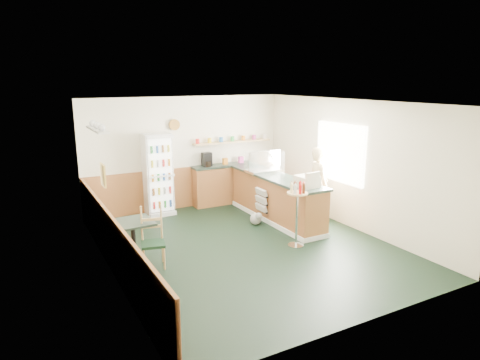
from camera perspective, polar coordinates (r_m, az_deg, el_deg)
ground at (r=8.22m, az=0.91°, el=-8.82°), size 6.00×6.00×0.00m
room_envelope at (r=8.31m, az=-2.90°, el=2.39°), size 5.04×6.02×2.72m
service_counter at (r=9.61m, az=4.79°, el=-2.66°), size 0.68×3.01×1.01m
back_counter at (r=10.94m, az=-0.86°, el=-0.15°), size 2.24×0.42×1.69m
drinks_fridge at (r=10.05m, az=-10.86°, el=0.72°), size 0.62×0.53×1.89m
display_case at (r=9.83m, az=3.31°, el=2.45°), size 0.84×0.44×0.48m
cash_register at (r=8.57m, az=8.92°, el=-0.17°), size 0.41×0.43×0.22m
shopkeeper at (r=9.43m, az=10.44°, el=-0.70°), size 0.53×0.64×1.70m
condiment_stand at (r=8.04m, az=7.63°, el=-3.25°), size 0.39×0.39×1.23m
newspaper_rack at (r=9.44m, az=2.86°, el=-2.74°), size 0.09×0.44×0.52m
cafe_table at (r=7.63m, az=-14.05°, el=-6.90°), size 0.69×0.69×0.73m
cafe_chair at (r=7.40m, az=-11.75°, el=-7.22°), size 0.46×0.46×1.03m
dog_doorstop at (r=9.33m, az=2.17°, el=-5.15°), size 0.25×0.33×0.30m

